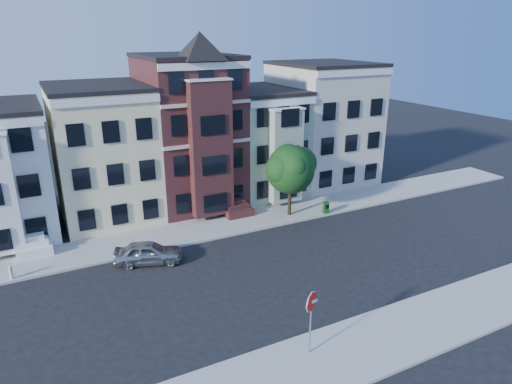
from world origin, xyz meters
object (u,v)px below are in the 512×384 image
parked_car (148,253)px  newspaper_box (326,208)px  fire_hydrant (11,274)px  stop_sign (311,319)px  street_tree (290,173)px

parked_car → newspaper_box: parked_car is taller
parked_car → fire_hydrant: bearing=98.3°
parked_car → newspaper_box: bearing=-65.0°
newspaper_box → stop_sign: size_ratio=0.27×
street_tree → fire_hydrant: street_tree is taller
street_tree → parked_car: street_tree is taller
fire_hydrant → stop_sign: 18.18m
parked_car → stop_sign: 12.83m
street_tree → stop_sign: 16.66m
street_tree → fire_hydrant: 20.09m
street_tree → fire_hydrant: (-19.81, -1.09, -3.15)m
newspaper_box → fire_hydrant: newspaper_box is taller
street_tree → newspaper_box: size_ratio=7.25×
parked_car → newspaper_box: 14.83m
parked_car → stop_sign: (4.23, -12.05, 1.22)m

